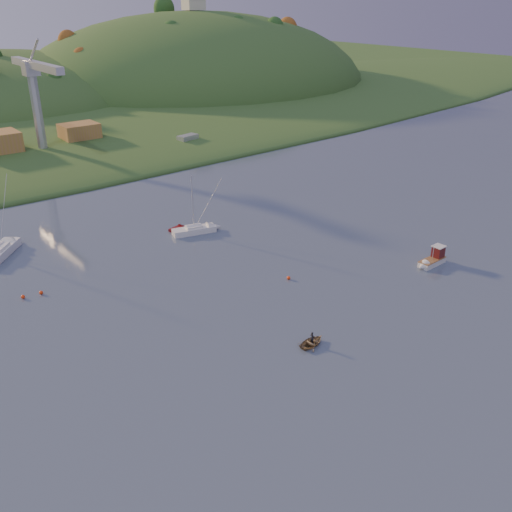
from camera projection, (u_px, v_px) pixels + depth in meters
ground at (510, 440)px, 50.84m from camera, size 500.00×500.00×0.00m
hill_right at (197, 87)px, 242.86m from camera, size 150.00×130.00×60.00m
hilltop_house at (193, 1)px, 228.84m from camera, size 9.00×7.00×6.45m
wharf at (53, 151)px, 139.56m from camera, size 42.00×16.00×2.40m
shed_east at (80, 132)px, 144.17m from camera, size 9.00×7.00×4.00m
dock_crane at (36, 86)px, 128.59m from camera, size 3.20×28.00×20.30m
fishing_boat at (431, 261)px, 83.16m from camera, size 5.58×1.88×3.53m
sailboat_near at (0, 251)px, 86.24m from camera, size 7.88×8.31×12.23m
sailboat_far at (194, 229)px, 94.44m from camera, size 7.46×3.89×9.93m
canoe at (312, 342)px, 64.50m from camera, size 3.57×2.73×0.69m
paddler at (312, 339)px, 64.35m from camera, size 0.40×0.56×1.44m
red_tender at (179, 228)px, 96.35m from camera, size 3.37×1.88×1.09m
work_vessel at (188, 143)px, 146.70m from camera, size 13.26×6.95×3.24m
buoy_1 at (289, 278)px, 79.30m from camera, size 0.50×0.50×0.50m
buoy_2 at (23, 297)px, 74.36m from camera, size 0.50×0.50×0.50m
buoy_3 at (41, 293)px, 75.41m from camera, size 0.50×0.50×0.50m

